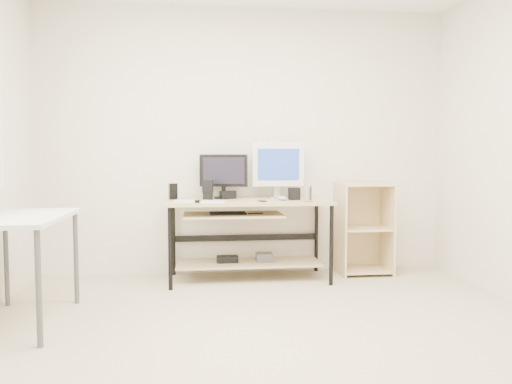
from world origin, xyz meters
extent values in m
cube|color=beige|center=(0.00, 0.00, -0.01)|extent=(4.00, 4.00, 0.01)
cube|color=silver|center=(0.00, 2.00, 1.30)|extent=(4.00, 0.01, 2.60)
cube|color=silver|center=(0.00, -2.00, 1.30)|extent=(4.00, 0.01, 2.60)
cube|color=tan|center=(0.00, 1.66, 0.73)|extent=(1.50, 0.65, 0.03)
cube|color=tan|center=(-0.15, 1.60, 0.62)|extent=(0.90, 0.49, 0.02)
cube|color=tan|center=(0.00, 1.71, 0.15)|extent=(1.35, 0.46, 0.02)
cube|color=black|center=(-0.20, 1.60, 0.64)|extent=(0.33, 0.22, 0.01)
cylinder|color=black|center=(0.05, 1.55, 0.64)|extent=(0.14, 0.01, 0.01)
cube|color=#434345|center=(0.15, 1.71, 0.20)|extent=(0.15, 0.15, 0.08)
cube|color=black|center=(-0.20, 1.71, 0.19)|extent=(0.20, 0.12, 0.06)
cylinder|color=black|center=(-0.71, 1.37, 0.36)|extent=(0.04, 0.04, 0.72)
cylinder|color=black|center=(-0.71, 1.94, 0.36)|extent=(0.04, 0.04, 0.72)
cylinder|color=black|center=(0.71, 1.37, 0.36)|extent=(0.04, 0.04, 0.72)
cylinder|color=black|center=(0.71, 1.94, 0.36)|extent=(0.04, 0.04, 0.72)
cube|color=silver|center=(-1.68, 0.60, 0.73)|extent=(0.60, 1.00, 0.03)
cylinder|color=#434345|center=(-1.94, 1.06, 0.36)|extent=(0.04, 0.04, 0.72)
cylinder|color=#434345|center=(-1.42, 0.14, 0.36)|extent=(0.04, 0.04, 0.72)
cylinder|color=#434345|center=(-1.42, 1.06, 0.36)|extent=(0.04, 0.04, 0.72)
cube|color=beige|center=(0.91, 1.78, 0.45)|extent=(0.02, 0.40, 0.90)
cube|color=beige|center=(1.39, 1.78, 0.45)|extent=(0.02, 0.40, 0.90)
cube|color=beige|center=(1.15, 1.97, 0.45)|extent=(0.50, 0.02, 0.90)
cube|color=beige|center=(1.15, 1.78, 0.04)|extent=(0.46, 0.38, 0.02)
cube|color=beige|center=(1.15, 1.78, 0.45)|extent=(0.46, 0.38, 0.02)
cube|color=beige|center=(1.15, 1.78, 0.88)|extent=(0.46, 0.38, 0.02)
cylinder|color=black|center=(-0.23, 1.84, 0.76)|extent=(0.19, 0.19, 0.02)
cylinder|color=black|center=(-0.23, 1.84, 0.82)|extent=(0.04, 0.04, 0.10)
cube|color=black|center=(-0.23, 1.84, 1.02)|extent=(0.46, 0.18, 0.31)
cube|color=black|center=(-0.23, 1.81, 1.02)|extent=(0.38, 0.12, 0.25)
cube|color=silver|center=(0.30, 1.85, 0.76)|extent=(0.18, 0.16, 0.02)
cylinder|color=silver|center=(0.30, 1.85, 0.82)|extent=(0.04, 0.04, 0.10)
cube|color=silver|center=(0.30, 1.85, 1.08)|extent=(0.50, 0.06, 0.42)
cube|color=#233F9A|center=(0.30, 1.82, 1.08)|extent=(0.43, 0.01, 0.34)
cube|color=silver|center=(-0.45, 1.48, 0.76)|extent=(0.48, 0.27, 0.02)
ellipsoid|color=#ABABB0|center=(0.30, 1.58, 0.77)|extent=(0.12, 0.14, 0.04)
cube|color=black|center=(-0.19, 1.80, 0.79)|extent=(0.17, 0.12, 0.08)
cube|color=black|center=(-0.38, 1.66, 0.79)|extent=(0.09, 0.09, 0.07)
cube|color=black|center=(-0.38, 1.66, 0.88)|extent=(0.10, 0.10, 0.11)
cube|color=black|center=(0.42, 1.63, 0.81)|extent=(0.10, 0.10, 0.11)
cube|color=black|center=(-0.70, 1.80, 0.83)|extent=(0.09, 0.07, 0.15)
cylinder|color=black|center=(-0.47, 1.43, 0.76)|extent=(0.07, 0.07, 0.02)
cube|color=black|center=(0.10, 1.49, 0.75)|extent=(0.08, 0.11, 0.01)
cylinder|color=#A6754B|center=(0.50, 1.40, 0.75)|extent=(0.12, 0.12, 0.01)
cylinder|color=white|center=(0.50, 1.40, 0.83)|extent=(0.09, 0.09, 0.15)
camera|label=1|loc=(-0.46, -2.93, 1.15)|focal=35.00mm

